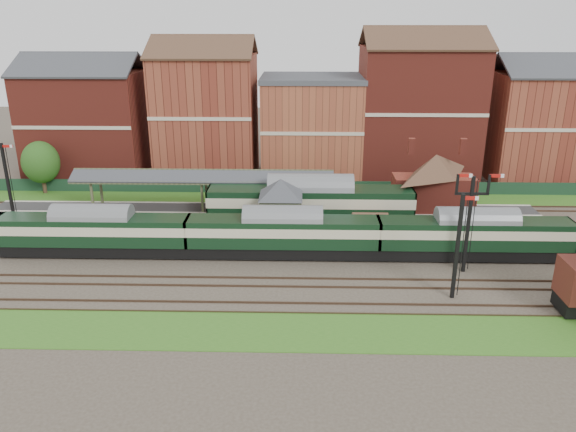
{
  "coord_description": "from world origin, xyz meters",
  "views": [
    {
      "loc": [
        -1.15,
        -44.1,
        19.78
      ],
      "look_at": [
        -2.33,
        2.0,
        3.0
      ],
      "focal_mm": 35.0,
      "sensor_mm": 36.0,
      "label": 1
    }
  ],
  "objects_px": {
    "signal_box": "(281,209)",
    "dmu_train": "(283,233)",
    "platform_railcar": "(310,204)",
    "semaphore_bracket": "(470,218)"
  },
  "relations": [
    {
      "from": "signal_box",
      "to": "semaphore_bracket",
      "type": "relative_size",
      "value": 0.73
    },
    {
      "from": "signal_box",
      "to": "dmu_train",
      "type": "xyz_separation_m",
      "value": [
        0.29,
        -3.25,
        -1.0
      ]
    },
    {
      "from": "semaphore_bracket",
      "to": "dmu_train",
      "type": "distance_m",
      "value": 15.16
    },
    {
      "from": "semaphore_bracket",
      "to": "platform_railcar",
      "type": "relative_size",
      "value": 0.42
    },
    {
      "from": "semaphore_bracket",
      "to": "signal_box",
      "type": "bearing_deg",
      "value": 159.08
    },
    {
      "from": "signal_box",
      "to": "platform_railcar",
      "type": "xyz_separation_m",
      "value": [
        2.68,
        3.25,
        -0.58
      ]
    },
    {
      "from": "signal_box",
      "to": "semaphore_bracket",
      "type": "xyz_separation_m",
      "value": [
        15.04,
        -5.75,
        1.44
      ]
    },
    {
      "from": "signal_box",
      "to": "platform_railcar",
      "type": "relative_size",
      "value": 0.31
    },
    {
      "from": "signal_box",
      "to": "platform_railcar",
      "type": "bearing_deg",
      "value": 50.51
    },
    {
      "from": "semaphore_bracket",
      "to": "dmu_train",
      "type": "height_order",
      "value": "semaphore_bracket"
    }
  ]
}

